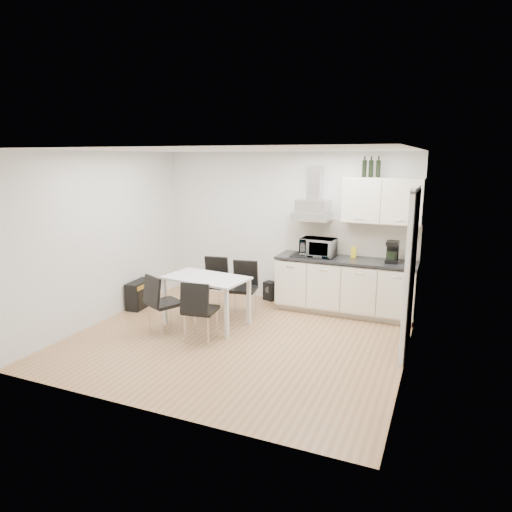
{
  "coord_description": "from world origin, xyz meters",
  "views": [
    {
      "loc": [
        2.6,
        -5.41,
        2.51
      ],
      "look_at": [
        0.07,
        0.55,
        1.1
      ],
      "focal_mm": 32.0,
      "sensor_mm": 36.0,
      "label": 1
    }
  ],
  "objects_px": {
    "chair_near_right": "(201,311)",
    "dining_table": "(206,283)",
    "chair_far_left": "(213,285)",
    "floor_speaker": "(270,291)",
    "kitchenette": "(349,264)",
    "guitar_amp": "(140,294)",
    "chair_far_right": "(243,290)",
    "chair_near_left": "(165,304)"
  },
  "relations": [
    {
      "from": "floor_speaker",
      "to": "chair_far_left",
      "type": "bearing_deg",
      "value": -108.46
    },
    {
      "from": "dining_table",
      "to": "guitar_amp",
      "type": "relative_size",
      "value": 2.32
    },
    {
      "from": "chair_near_left",
      "to": "dining_table",
      "type": "bearing_deg",
      "value": 80.71
    },
    {
      "from": "kitchenette",
      "to": "chair_far_right",
      "type": "height_order",
      "value": "kitchenette"
    },
    {
      "from": "dining_table",
      "to": "chair_far_right",
      "type": "xyz_separation_m",
      "value": [
        0.35,
        0.55,
        -0.21
      ]
    },
    {
      "from": "chair_far_left",
      "to": "guitar_amp",
      "type": "height_order",
      "value": "chair_far_left"
    },
    {
      "from": "chair_far_right",
      "to": "chair_near_left",
      "type": "height_order",
      "value": "same"
    },
    {
      "from": "kitchenette",
      "to": "guitar_amp",
      "type": "relative_size",
      "value": 4.45
    },
    {
      "from": "dining_table",
      "to": "guitar_amp",
      "type": "bearing_deg",
      "value": 176.56
    },
    {
      "from": "kitchenette",
      "to": "chair_far_right",
      "type": "distance_m",
      "value": 1.75
    },
    {
      "from": "chair_far_left",
      "to": "floor_speaker",
      "type": "bearing_deg",
      "value": -134.32
    },
    {
      "from": "chair_far_left",
      "to": "chair_near_left",
      "type": "distance_m",
      "value": 1.16
    },
    {
      "from": "chair_near_left",
      "to": "chair_near_right",
      "type": "height_order",
      "value": "same"
    },
    {
      "from": "chair_near_right",
      "to": "dining_table",
      "type": "bearing_deg",
      "value": 104.74
    },
    {
      "from": "chair_far_left",
      "to": "guitar_amp",
      "type": "distance_m",
      "value": 1.29
    },
    {
      "from": "dining_table",
      "to": "chair_near_right",
      "type": "distance_m",
      "value": 0.67
    },
    {
      "from": "chair_near_right",
      "to": "guitar_amp",
      "type": "relative_size",
      "value": 1.55
    },
    {
      "from": "chair_far_right",
      "to": "floor_speaker",
      "type": "height_order",
      "value": "chair_far_right"
    },
    {
      "from": "chair_far_left",
      "to": "chair_near_right",
      "type": "bearing_deg",
      "value": 102.98
    },
    {
      "from": "dining_table",
      "to": "floor_speaker",
      "type": "height_order",
      "value": "dining_table"
    },
    {
      "from": "chair_far_right",
      "to": "floor_speaker",
      "type": "relative_size",
      "value": 2.65
    },
    {
      "from": "guitar_amp",
      "to": "floor_speaker",
      "type": "xyz_separation_m",
      "value": [
        1.89,
        1.25,
        -0.06
      ]
    },
    {
      "from": "dining_table",
      "to": "chair_near_right",
      "type": "relative_size",
      "value": 1.49
    },
    {
      "from": "dining_table",
      "to": "floor_speaker",
      "type": "xyz_separation_m",
      "value": [
        0.45,
        1.52,
        -0.49
      ]
    },
    {
      "from": "kitchenette",
      "to": "dining_table",
      "type": "height_order",
      "value": "kitchenette"
    },
    {
      "from": "dining_table",
      "to": "chair_far_left",
      "type": "xyz_separation_m",
      "value": [
        -0.22,
        0.61,
        -0.21
      ]
    },
    {
      "from": "chair_far_right",
      "to": "chair_near_left",
      "type": "distance_m",
      "value": 1.31
    },
    {
      "from": "dining_table",
      "to": "chair_near_right",
      "type": "height_order",
      "value": "chair_near_right"
    },
    {
      "from": "kitchenette",
      "to": "chair_far_left",
      "type": "xyz_separation_m",
      "value": [
        -2.08,
        -0.74,
        -0.39
      ]
    },
    {
      "from": "kitchenette",
      "to": "chair_near_right",
      "type": "height_order",
      "value": "kitchenette"
    },
    {
      "from": "chair_far_left",
      "to": "chair_far_right",
      "type": "distance_m",
      "value": 0.58
    },
    {
      "from": "chair_far_left",
      "to": "dining_table",
      "type": "bearing_deg",
      "value": 101.98
    },
    {
      "from": "kitchenette",
      "to": "guitar_amp",
      "type": "height_order",
      "value": "kitchenette"
    },
    {
      "from": "chair_near_right",
      "to": "guitar_amp",
      "type": "height_order",
      "value": "chair_near_right"
    },
    {
      "from": "dining_table",
      "to": "chair_far_right",
      "type": "bearing_deg",
      "value": 64.73
    },
    {
      "from": "chair_near_left",
      "to": "chair_far_right",
      "type": "bearing_deg",
      "value": 82.06
    },
    {
      "from": "floor_speaker",
      "to": "dining_table",
      "type": "bearing_deg",
      "value": -88.39
    },
    {
      "from": "chair_far_right",
      "to": "guitar_amp",
      "type": "relative_size",
      "value": 1.55
    },
    {
      "from": "chair_near_left",
      "to": "floor_speaker",
      "type": "height_order",
      "value": "chair_near_left"
    },
    {
      "from": "dining_table",
      "to": "guitar_amp",
      "type": "height_order",
      "value": "dining_table"
    },
    {
      "from": "dining_table",
      "to": "floor_speaker",
      "type": "relative_size",
      "value": 3.95
    },
    {
      "from": "kitchenette",
      "to": "chair_near_left",
      "type": "distance_m",
      "value": 2.96
    }
  ]
}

